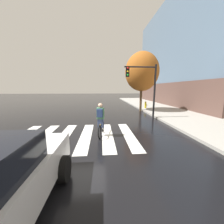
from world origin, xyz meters
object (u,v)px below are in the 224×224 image
object	(u,v)px
traffic_light_near	(144,83)
cyclist	(101,120)
fire_hydrant	(146,105)
street_tree_near	(142,72)

from	to	relation	value
traffic_light_near	cyclist	bearing A→B (deg)	-134.56
cyclist	traffic_light_near	bearing A→B (deg)	45.44
fire_hydrant	street_tree_near	xyz separation A→B (m)	(-0.98, -1.24, 3.58)
fire_hydrant	street_tree_near	world-z (taller)	street_tree_near
fire_hydrant	street_tree_near	size ratio (longest dim) A/B	0.13
traffic_light_near	fire_hydrant	world-z (taller)	traffic_light_near
street_tree_near	cyclist	bearing A→B (deg)	-121.11
cyclist	street_tree_near	distance (m)	8.84
cyclist	street_tree_near	world-z (taller)	street_tree_near
street_tree_near	fire_hydrant	bearing A→B (deg)	51.57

